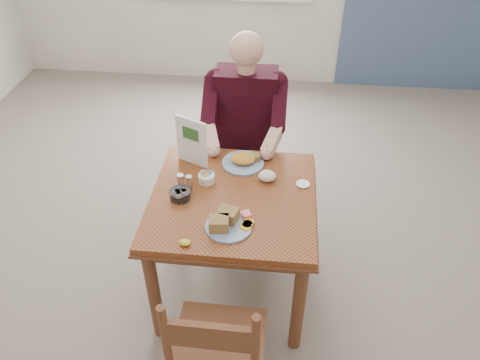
# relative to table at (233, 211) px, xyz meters

# --- Properties ---
(floor) EXTENTS (6.00, 6.00, 0.00)m
(floor) POSITION_rel_table_xyz_m (0.00, 0.00, -0.64)
(floor) COLOR slate
(floor) RESTS_ON ground
(lemon_wedge) EXTENTS (0.06, 0.05, 0.03)m
(lemon_wedge) POSITION_rel_table_xyz_m (-0.19, -0.39, 0.13)
(lemon_wedge) COLOR yellow
(lemon_wedge) RESTS_ON table
(napkin) EXTENTS (0.12, 0.11, 0.06)m
(napkin) POSITION_rel_table_xyz_m (0.18, 0.16, 0.14)
(napkin) COLOR white
(napkin) RESTS_ON table
(metal_dish) EXTENTS (0.10, 0.10, 0.01)m
(metal_dish) POSITION_rel_table_xyz_m (0.38, 0.14, 0.12)
(metal_dish) COLOR silver
(metal_dish) RESTS_ON table
(table) EXTENTS (0.92, 0.92, 0.75)m
(table) POSITION_rel_table_xyz_m (0.00, 0.00, 0.00)
(table) COLOR brown
(table) RESTS_ON ground
(chair_far) EXTENTS (0.42, 0.42, 0.95)m
(chair_far) POSITION_rel_table_xyz_m (0.00, 0.80, -0.16)
(chair_far) COLOR brown
(chair_far) RESTS_ON ground
(chair_near) EXTENTS (0.43, 0.43, 0.95)m
(chair_near) POSITION_rel_table_xyz_m (0.02, -0.78, -0.16)
(chair_near) COLOR brown
(chair_near) RESTS_ON ground
(diner) EXTENTS (0.53, 0.56, 1.39)m
(diner) POSITION_rel_table_xyz_m (0.00, 0.71, 0.17)
(diner) COLOR gray
(diner) RESTS_ON chair_far
(near_plate) EXTENTS (0.26, 0.25, 0.08)m
(near_plate) POSITION_rel_table_xyz_m (-0.00, -0.24, 0.14)
(near_plate) COLOR white
(near_plate) RESTS_ON table
(far_plate) EXTENTS (0.29, 0.29, 0.07)m
(far_plate) POSITION_rel_table_xyz_m (0.03, 0.31, 0.14)
(far_plate) COLOR white
(far_plate) RESTS_ON table
(caddy) EXTENTS (0.11, 0.11, 0.07)m
(caddy) POSITION_rel_table_xyz_m (-0.16, 0.11, 0.14)
(caddy) COLOR white
(caddy) RESTS_ON table
(shakers) EXTENTS (0.09, 0.05, 0.08)m
(shakers) POSITION_rel_table_xyz_m (-0.27, 0.05, 0.15)
(shakers) COLOR white
(shakers) RESTS_ON table
(creamer) EXTENTS (0.14, 0.14, 0.05)m
(creamer) POSITION_rel_table_xyz_m (-0.28, -0.05, 0.14)
(creamer) COLOR white
(creamer) RESTS_ON table
(menu) EXTENTS (0.19, 0.10, 0.30)m
(menu) POSITION_rel_table_xyz_m (-0.27, 0.29, 0.26)
(menu) COLOR white
(menu) RESTS_ON table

